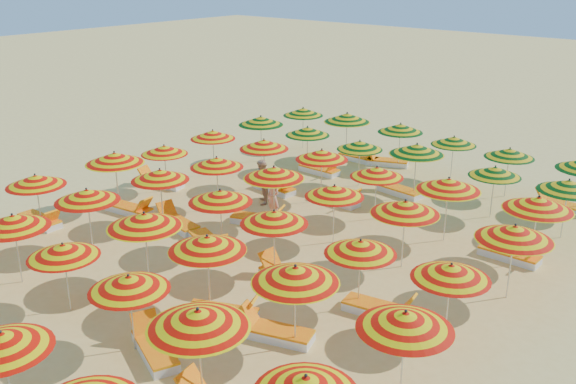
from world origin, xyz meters
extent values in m
plane|color=#ECC869|center=(0.00, 0.00, 0.00)|extent=(120.00, 120.00, 0.00)
cylinder|color=silver|center=(1.22, -8.95, 0.90)|extent=(0.03, 0.03, 1.80)
cone|color=#D86500|center=(1.22, -8.95, 1.68)|extent=(2.35, 2.35, 0.34)
sphere|color=black|center=(1.22, -8.95, 1.88)|extent=(0.06, 0.06, 0.06)
cylinder|color=silver|center=(-3.76, -6.07, 0.93)|extent=(0.04, 0.04, 1.87)
cone|color=#D86500|center=(-3.76, -6.07, 1.74)|extent=(2.35, 2.35, 0.36)
sphere|color=black|center=(-3.76, -6.07, 1.95)|extent=(0.06, 0.06, 0.06)
cylinder|color=silver|center=(-1.48, -6.05, 0.86)|extent=(0.03, 0.03, 1.72)
cone|color=#D86500|center=(-1.48, -6.05, 1.60)|extent=(2.21, 2.21, 0.33)
sphere|color=black|center=(-1.48, -6.05, 1.79)|extent=(0.06, 0.06, 0.06)
cylinder|color=silver|center=(1.10, -6.09, 0.88)|extent=(0.03, 0.03, 1.75)
cone|color=#D86500|center=(1.10, -6.09, 1.64)|extent=(2.03, 2.03, 0.33)
sphere|color=black|center=(1.10, -6.09, 1.83)|extent=(0.06, 0.06, 0.06)
cylinder|color=silver|center=(3.55, -6.35, 0.99)|extent=(0.04, 0.04, 1.97)
cone|color=#D86500|center=(3.55, -6.35, 1.84)|extent=(2.53, 2.53, 0.38)
sphere|color=black|center=(3.55, -6.35, 2.05)|extent=(0.07, 0.07, 0.07)
sphere|color=black|center=(6.17, -6.44, 1.86)|extent=(0.06, 0.06, 0.06)
cylinder|color=silver|center=(-6.47, -3.89, 0.91)|extent=(0.03, 0.03, 1.82)
cone|color=#D86500|center=(-6.47, -3.89, 1.69)|extent=(1.95, 1.95, 0.35)
sphere|color=black|center=(-6.47, -3.89, 1.89)|extent=(0.06, 0.06, 0.06)
cylinder|color=silver|center=(-4.00, -3.71, 0.93)|extent=(0.04, 0.04, 1.86)
cone|color=#D86500|center=(-4.00, -3.71, 1.74)|extent=(2.26, 2.26, 0.35)
sphere|color=black|center=(-4.00, -3.71, 1.94)|extent=(0.06, 0.06, 0.06)
cylinder|color=silver|center=(-1.08, -3.95, 0.98)|extent=(0.04, 0.04, 1.95)
cone|color=#D86500|center=(-1.08, -3.95, 1.82)|extent=(2.51, 2.51, 0.37)
sphere|color=black|center=(-1.08, -3.95, 2.04)|extent=(0.07, 0.07, 0.07)
cylinder|color=silver|center=(1.11, -3.82, 0.95)|extent=(0.04, 0.04, 1.89)
cone|color=#D86500|center=(1.11, -3.82, 1.77)|extent=(2.19, 2.19, 0.36)
sphere|color=black|center=(1.11, -3.82, 1.97)|extent=(0.06, 0.06, 0.06)
cylinder|color=silver|center=(3.77, -3.76, 0.96)|extent=(0.04, 0.04, 1.93)
cone|color=#D86500|center=(3.77, -3.76, 1.80)|extent=(2.41, 2.41, 0.37)
sphere|color=black|center=(3.77, -3.76, 2.01)|extent=(0.06, 0.06, 0.06)
cylinder|color=silver|center=(6.46, -3.80, 0.94)|extent=(0.04, 0.04, 1.87)
cone|color=#D86500|center=(6.46, -3.80, 1.75)|extent=(2.06, 2.06, 0.36)
sphere|color=black|center=(6.46, -3.80, 1.95)|extent=(0.06, 0.06, 0.06)
cylinder|color=silver|center=(-6.17, -1.18, 0.99)|extent=(0.04, 0.04, 1.97)
cone|color=#D86500|center=(-6.17, -1.18, 1.84)|extent=(2.56, 2.56, 0.38)
sphere|color=black|center=(-6.17, -1.18, 2.06)|extent=(0.07, 0.07, 0.07)
cylinder|color=silver|center=(-3.90, -1.13, 0.92)|extent=(0.04, 0.04, 1.84)
cone|color=#D86500|center=(-3.90, -1.13, 1.72)|extent=(1.98, 1.98, 0.35)
sphere|color=black|center=(-3.90, -1.13, 1.92)|extent=(0.06, 0.06, 0.06)
cylinder|color=silver|center=(-1.03, -1.29, 0.93)|extent=(0.04, 0.04, 1.85)
cone|color=#D86500|center=(-1.03, -1.29, 1.73)|extent=(2.22, 2.22, 0.35)
sphere|color=black|center=(-1.03, -1.29, 1.93)|extent=(0.06, 0.06, 0.06)
cylinder|color=silver|center=(1.15, -1.45, 0.91)|extent=(0.03, 0.03, 1.82)
cone|color=#D86500|center=(1.15, -1.45, 1.70)|extent=(1.98, 1.98, 0.35)
sphere|color=black|center=(1.15, -1.45, 1.90)|extent=(0.06, 0.06, 0.06)
cylinder|color=silver|center=(3.87, -1.42, 0.88)|extent=(0.03, 0.03, 1.76)
cone|color=#D86500|center=(3.87, -1.42, 1.64)|extent=(2.02, 2.02, 0.33)
sphere|color=black|center=(3.87, -1.42, 1.83)|extent=(0.06, 0.06, 0.06)
cylinder|color=silver|center=(6.12, -1.24, 0.88)|extent=(0.03, 0.03, 1.77)
cone|color=#D86500|center=(6.12, -1.24, 1.65)|extent=(2.25, 2.25, 0.34)
sphere|color=black|center=(6.12, -1.24, 1.85)|extent=(0.06, 0.06, 0.06)
cylinder|color=silver|center=(-6.34, 1.07, 0.85)|extent=(0.03, 0.03, 1.70)
cone|color=#D86500|center=(-6.34, 1.07, 1.59)|extent=(1.90, 1.90, 0.32)
sphere|color=black|center=(-6.34, 1.07, 1.78)|extent=(0.06, 0.06, 0.06)
cylinder|color=silver|center=(-3.56, 1.02, 0.90)|extent=(0.03, 0.03, 1.80)
cone|color=#D86500|center=(-3.56, 1.02, 1.68)|extent=(1.86, 1.86, 0.34)
sphere|color=black|center=(-3.56, 1.02, 1.88)|extent=(0.06, 0.06, 0.06)
cylinder|color=silver|center=(-1.10, 1.13, 0.97)|extent=(0.04, 0.04, 1.94)
cone|color=#D86500|center=(-1.10, 1.13, 1.82)|extent=(2.32, 2.32, 0.37)
sphere|color=black|center=(-1.10, 1.13, 2.03)|extent=(0.06, 0.06, 0.06)
cylinder|color=silver|center=(1.10, 1.32, 0.89)|extent=(0.03, 0.03, 1.77)
cone|color=#D86500|center=(1.10, 1.32, 1.66)|extent=(2.30, 2.30, 0.34)
sphere|color=black|center=(1.10, 1.32, 1.85)|extent=(0.06, 0.06, 0.06)
cylinder|color=silver|center=(3.54, 1.22, 0.96)|extent=(0.04, 0.04, 1.91)
cone|color=#D86500|center=(3.54, 1.22, 1.78)|extent=(2.40, 2.40, 0.36)
sphere|color=black|center=(3.54, 1.22, 1.99)|extent=(0.06, 0.06, 0.06)
cylinder|color=silver|center=(6.49, 1.42, 0.96)|extent=(0.04, 0.04, 1.92)
cone|color=#D86500|center=(6.49, 1.42, 1.79)|extent=(2.13, 2.13, 0.37)
sphere|color=black|center=(6.49, 1.42, 2.00)|extent=(0.06, 0.06, 0.06)
cylinder|color=silver|center=(-6.39, 3.55, 0.88)|extent=(0.03, 0.03, 1.76)
cone|color=#D86500|center=(-6.39, 3.55, 1.65)|extent=(2.20, 2.20, 0.34)
sphere|color=black|center=(-6.39, 3.55, 1.84)|extent=(0.06, 0.06, 0.06)
cylinder|color=silver|center=(-3.79, 3.65, 0.91)|extent=(0.03, 0.03, 1.82)
cone|color=#D86500|center=(-3.79, 3.65, 1.70)|extent=(2.30, 2.30, 0.35)
sphere|color=black|center=(-3.79, 3.65, 1.90)|extent=(0.06, 0.06, 0.06)
cylinder|color=silver|center=(-1.33, 3.92, 0.92)|extent=(0.04, 0.04, 1.84)
cone|color=#D86500|center=(-1.33, 3.92, 1.72)|extent=(2.39, 2.39, 0.35)
sphere|color=black|center=(-1.33, 3.92, 1.92)|extent=(0.06, 0.06, 0.06)
cylinder|color=silver|center=(1.05, 3.72, 0.87)|extent=(0.03, 0.03, 1.75)
cone|color=#D86500|center=(1.05, 3.72, 1.63)|extent=(1.77, 1.77, 0.33)
sphere|color=black|center=(1.05, 3.72, 1.82)|extent=(0.06, 0.06, 0.06)
cylinder|color=silver|center=(3.61, 3.62, 0.97)|extent=(0.04, 0.04, 1.94)
cone|color=#D86500|center=(3.61, 3.62, 1.81)|extent=(2.20, 2.20, 0.37)
sphere|color=black|center=(3.61, 3.62, 2.03)|extent=(0.06, 0.06, 0.06)
cylinder|color=silver|center=(6.22, 3.77, 0.97)|extent=(0.04, 0.04, 1.93)
cone|color=#D86500|center=(6.22, 3.77, 1.80)|extent=(2.32, 2.32, 0.37)
sphere|color=black|center=(6.22, 3.77, 2.01)|extent=(0.06, 0.06, 0.06)
cylinder|color=silver|center=(-6.17, 6.11, 0.95)|extent=(0.04, 0.04, 1.89)
cone|color=#6A6605|center=(-6.17, 6.11, 1.77)|extent=(2.02, 2.02, 0.36)
sphere|color=black|center=(-6.17, 6.11, 1.97)|extent=(0.06, 0.06, 0.06)
cylinder|color=silver|center=(-3.83, 6.30, 0.89)|extent=(0.03, 0.03, 1.78)
cone|color=#6A6605|center=(-3.83, 6.30, 1.66)|extent=(1.89, 1.89, 0.34)
sphere|color=black|center=(-3.83, 6.30, 1.86)|extent=(0.06, 0.06, 0.06)
cylinder|color=silver|center=(-1.22, 6.12, 0.86)|extent=(0.03, 0.03, 1.71)
cone|color=#6A6605|center=(-1.22, 6.12, 1.60)|extent=(1.94, 1.94, 0.33)
sphere|color=black|center=(-1.22, 6.12, 1.79)|extent=(0.06, 0.06, 0.06)
cylinder|color=silver|center=(1.04, 6.33, 0.97)|extent=(0.04, 0.04, 1.94)
cone|color=#6A6605|center=(1.04, 6.33, 1.81)|extent=(2.16, 2.16, 0.37)
sphere|color=black|center=(1.04, 6.33, 2.03)|extent=(0.06, 0.06, 0.06)
cylinder|color=silver|center=(3.92, 6.34, 0.85)|extent=(0.03, 0.03, 1.71)
cone|color=#6A6605|center=(3.92, 6.34, 1.59)|extent=(2.14, 2.14, 0.32)
sphere|color=black|center=(3.92, 6.34, 1.78)|extent=(0.06, 0.06, 0.06)
cylinder|color=silver|center=(6.30, 6.13, 0.91)|extent=(0.03, 0.03, 1.83)
cone|color=#6A6605|center=(6.30, 6.13, 1.71)|extent=(1.89, 1.89, 0.35)
sphere|color=black|center=(6.30, 6.13, 1.91)|extent=(0.06, 0.06, 0.06)
cylinder|color=silver|center=(-6.08, 8.83, 0.90)|extent=(0.03, 0.03, 1.80)
cone|color=#6A6605|center=(-6.08, 8.83, 1.68)|extent=(1.88, 1.88, 0.34)
sphere|color=black|center=(-6.08, 8.83, 1.88)|extent=(0.06, 0.06, 0.06)
cylinder|color=silver|center=(-3.56, 8.64, 0.98)|extent=(0.04, 0.04, 1.96)
cone|color=#6A6605|center=(-3.56, 8.64, 1.83)|extent=(2.50, 2.50, 0.37)
sphere|color=black|center=(-3.56, 8.64, 2.04)|extent=(0.07, 0.07, 0.07)
cylinder|color=silver|center=(-1.18, 9.00, 0.91)|extent=(0.03, 0.03, 1.82)
cone|color=#6A6605|center=(-1.18, 9.00, 1.70)|extent=(1.90, 1.90, 0.35)
sphere|color=black|center=(-1.18, 9.00, 1.90)|extent=(0.06, 0.06, 0.06)
cylinder|color=silver|center=(1.20, 8.91, 0.86)|extent=(0.03, 0.03, 1.72)
cone|color=#6A6605|center=(1.20, 8.91, 1.60)|extent=(2.01, 2.01, 0.33)
sphere|color=black|center=(1.20, 8.91, 1.79)|extent=(0.06, 0.06, 0.06)
cylinder|color=silver|center=(3.51, 8.56, 0.88)|extent=(0.03, 0.03, 1.75)
cone|color=#6A6605|center=(3.51, 8.56, 1.64)|extent=(2.08, 2.08, 0.33)
sphere|color=black|center=(3.51, 8.56, 1.83)|extent=(0.06, 0.06, 0.06)
cube|color=white|center=(1.65, -5.96, 0.10)|extent=(1.79, 1.18, 0.20)
cube|color=orange|center=(1.65, -5.96, 0.23)|extent=(1.79, 1.18, 0.06)
cube|color=orange|center=(1.00, -5.70, 0.45)|extent=(0.56, 0.67, 0.48)
cube|color=orange|center=(3.41, -6.51, 0.45)|extent=(0.46, 0.63, 0.48)
cube|color=white|center=(-7.02, -3.66, 0.10)|extent=(1.71, 0.62, 0.20)
cube|color=orange|center=(-7.02, -3.66, 0.23)|extent=(1.71, 0.62, 0.06)
cube|color=orange|center=(-6.32, -3.64, 0.45)|extent=(0.38, 0.59, 0.48)
cube|color=white|center=(1.66, -3.95, 0.10)|extent=(1.79, 1.24, 0.20)
cube|color=orange|center=(1.66, -3.95, 0.23)|extent=(1.79, 1.24, 0.06)
cube|color=orange|center=(2.29, -3.65, 0.45)|extent=(0.57, 0.68, 0.48)
cube|color=white|center=(3.22, -3.77, 0.10)|extent=(1.80, 1.07, 0.20)
cube|color=orange|center=(3.22, -3.77, 0.23)|extent=(1.80, 1.07, 0.06)
cube|color=orange|center=(2.55, -3.98, 0.45)|extent=(0.53, 0.66, 0.48)
cube|color=white|center=(-5.62, -1.17, 0.10)|extent=(1.76, 0.80, 0.20)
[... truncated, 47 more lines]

